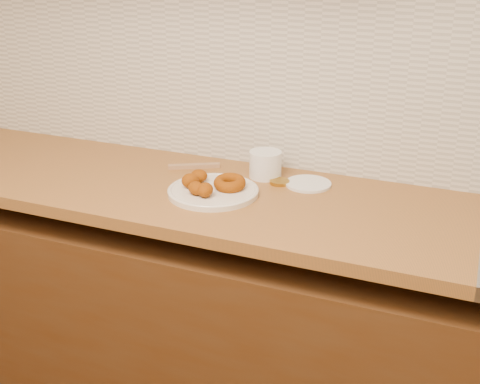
{
  "coord_description": "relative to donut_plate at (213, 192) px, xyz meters",
  "views": [
    {
      "loc": [
        0.45,
        0.07,
        1.63
      ],
      "look_at": [
        -0.19,
        1.64,
        0.93
      ],
      "focal_mm": 45.0,
      "sensor_mm": 36.0,
      "label": 1
    }
  ],
  "objects": [
    {
      "name": "butcher_block",
      "position": [
        -0.36,
        0.03,
        -0.03
      ],
      "size": [
        2.3,
        0.62,
        0.04
      ],
      "primitive_type": "cube",
      "color": "#9B5B24",
      "rests_on": "base_cabinet"
    },
    {
      "name": "plastic_tub",
      "position": [
        0.1,
        0.21,
        0.04
      ],
      "size": [
        0.11,
        0.11,
        0.09
      ],
      "primitive_type": "cylinder",
      "rotation": [
        0.0,
        0.0,
        -0.05
      ],
      "color": "white",
      "rests_on": "butcher_block"
    },
    {
      "name": "tub_lid",
      "position": [
        0.26,
        0.19,
        -0.0
      ],
      "size": [
        0.18,
        0.18,
        0.01
      ],
      "primitive_type": "cylinder",
      "rotation": [
        0.0,
        0.0,
        0.24
      ],
      "color": "white",
      "rests_on": "butcher_block"
    },
    {
      "name": "fried_dough_chunks",
      "position": [
        -0.04,
        -0.02,
        0.03
      ],
      "size": [
        0.15,
        0.18,
        0.05
      ],
      "color": "#793701",
      "rests_on": "donut_plate"
    },
    {
      "name": "wooden_utensil",
      "position": [
        -0.16,
        0.19,
        -0.0
      ],
      "size": [
        0.17,
        0.11,
        0.01
      ],
      "primitive_type": "cube",
      "rotation": [
        0.0,
        0.0,
        0.5
      ],
      "color": "#9E744F",
      "rests_on": "butcher_block"
    },
    {
      "name": "ring_donut",
      "position": [
        0.04,
        0.03,
        0.03
      ],
      "size": [
        0.13,
        0.14,
        0.05
      ],
      "primitive_type": "torus",
      "rotation": [
        0.1,
        0.0,
        0.36
      ],
      "color": "#793701",
      "rests_on": "donut_plate"
    },
    {
      "name": "brass_jar_lid",
      "position": [
        0.16,
        0.16,
        -0.0
      ],
      "size": [
        0.07,
        0.07,
        0.01
      ],
      "primitive_type": "cylinder",
      "rotation": [
        0.0,
        0.0,
        -0.1
      ],
      "color": "#A97F26",
      "rests_on": "butcher_block"
    },
    {
      "name": "backsplash",
      "position": [
        0.29,
        0.33,
        0.29
      ],
      "size": [
        3.6,
        0.02,
        0.6
      ],
      "primitive_type": "cube",
      "color": "beige",
      "rests_on": "wall_back"
    },
    {
      "name": "base_cabinet",
      "position": [
        0.29,
        0.03,
        -0.52
      ],
      "size": [
        3.6,
        0.6,
        0.77
      ],
      "primitive_type": "cube",
      "color": "#482C16",
      "rests_on": "floor"
    },
    {
      "name": "donut_plate",
      "position": [
        0.0,
        0.0,
        0.0
      ],
      "size": [
        0.29,
        0.29,
        0.02
      ],
      "primitive_type": "cylinder",
      "color": "silver",
      "rests_on": "butcher_block"
    },
    {
      "name": "wall_back",
      "position": [
        0.29,
        0.34,
        0.44
      ],
      "size": [
        4.0,
        0.02,
        2.7
      ],
      "primitive_type": "cube",
      "color": "beige",
      "rests_on": "ground"
    }
  ]
}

